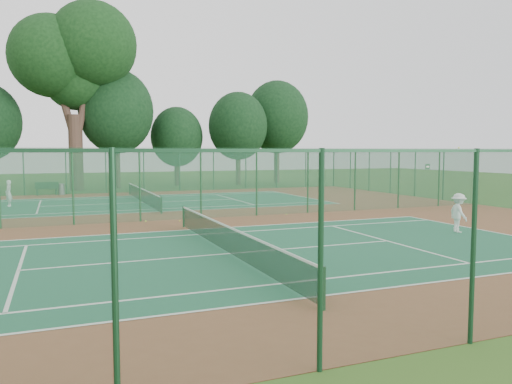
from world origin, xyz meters
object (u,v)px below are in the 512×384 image
player_near (459,213)px  bench (47,188)px  player_far (9,193)px  trash_bin (61,189)px  big_tree (74,57)px

player_near → bench: player_near is taller
player_far → trash_bin: 8.44m
player_far → trash_bin: size_ratio=1.89×
player_near → big_tree: bearing=37.0°
bench → big_tree: bearing=57.4°
trash_bin → bench: bearing=-174.8°
player_near → big_tree: 35.51m
player_near → player_far: 25.99m
trash_bin → bench: bench is taller
trash_bin → player_far: bearing=-111.7°
trash_bin → big_tree: size_ratio=0.05×
player_near → player_far: player_near is taller
player_far → trash_bin: player_far is taller
bench → big_tree: size_ratio=0.11×
player_far → bench: (2.05, 7.73, -0.29)m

